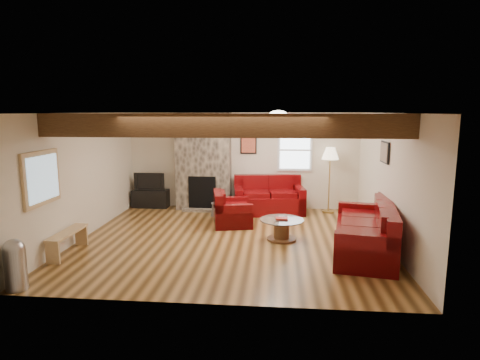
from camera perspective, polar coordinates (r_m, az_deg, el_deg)
The scene contains 18 objects.
room at distance 7.82m, azimuth -1.28°, elevation 0.30°, with size 8.00×8.00×8.00m.
oak_beam at distance 6.48m, azimuth -2.57°, elevation 7.77°, with size 6.00×0.36×0.38m, color #341E0F.
chimney_breast at distance 10.41m, azimuth -5.21°, elevation 2.46°, with size 1.40×0.67×2.50m.
back_window at distance 10.43m, azimuth 7.82°, elevation 4.25°, with size 0.90×0.08×1.10m, color silver, non-canonical shape.
hatch_window at distance 7.34m, azimuth -26.35°, elevation 0.24°, with size 0.08×1.00×0.90m, color tan, non-canonical shape.
ceiling_dome at distance 8.57m, azimuth 5.45°, elevation 9.08°, with size 0.40×0.40×0.18m, color #ECE3C9, non-canonical shape.
artwork_back at distance 10.43m, azimuth 1.22°, elevation 5.16°, with size 0.42×0.06×0.52m, color black, non-canonical shape.
artwork_right at distance 8.27m, azimuth 19.83°, elevation 3.74°, with size 0.06×0.55×0.42m, color black, non-canonical shape.
sofa_three at distance 7.63m, azimuth 17.26°, elevation -6.51°, with size 2.35×0.98×0.91m, color #420408, non-canonical shape.
loveseat at distance 10.11m, azimuth 4.12°, elevation -2.12°, with size 1.72×0.99×0.92m, color #420408, non-canonical shape.
armchair_red at distance 9.04m, azimuth -1.07°, elevation -4.04°, with size 0.94×0.82×0.76m, color #420408, non-canonical shape.
coffee_table at distance 8.07m, azimuth 5.94°, elevation -7.03°, with size 0.87×0.87×0.45m.
tv_cabinet at distance 10.97m, azimuth -12.57°, elevation -2.58°, with size 0.95×0.38×0.47m, color black.
television at distance 10.88m, azimuth -12.67°, elevation -0.16°, with size 0.81×0.11×0.46m, color black.
floor_lamp at distance 10.24m, azimuth 12.71°, elevation 3.21°, with size 0.42×0.42×1.65m.
pine_bench at distance 7.90m, azimuth -23.27°, elevation -8.20°, with size 0.25×1.09×0.41m, color tan, non-canonical shape.
pedal_bin at distance 6.67m, azimuth -29.35°, elevation -10.42°, with size 0.30×0.30×0.75m, color #A7A8AC, non-canonical shape.
coal_bucket at distance 9.86m, azimuth -3.14°, elevation -4.15°, with size 0.36×0.36×0.34m, color slate, non-canonical shape.
Camera 1 is at (0.87, -7.67, 2.53)m, focal length 30.00 mm.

